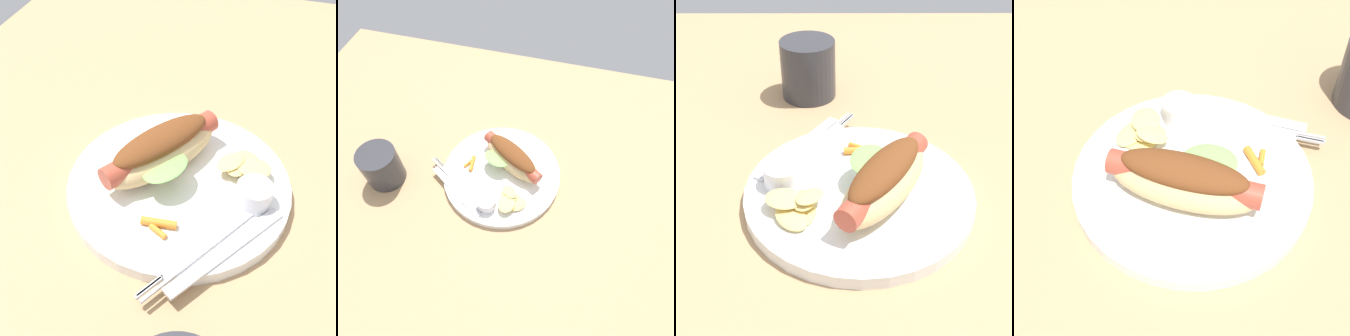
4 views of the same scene
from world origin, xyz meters
The scene contains 9 objects.
ground_plane centered at (0.00, 0.00, -0.90)cm, with size 120.00×90.00×1.80cm, color tan.
plate centered at (-1.37, -1.26, 0.80)cm, with size 26.21×26.21×1.60cm, color white.
hot_dog centered at (-3.01, -3.90, 4.42)cm, with size 16.40×13.39×5.49cm.
sauce_ramekin centered at (-0.54, 7.60, 2.93)cm, with size 4.02×4.02×2.66cm, color white.
fork centered at (6.96, 3.95, 1.80)cm, with size 15.34×9.90×0.40cm.
knife centered at (6.81, 6.14, 1.78)cm, with size 15.85×1.40×0.36cm, color silver.
chips_pile centered at (-5.37, 5.54, 2.57)cm, with size 6.91×7.18×2.13cm.
carrot_garnish centered at (5.90, -1.41, 2.03)cm, with size 2.45×3.94×0.91cm.
drinking_cup centered at (23.70, 5.82, 4.43)cm, with size 8.26×8.26×8.85cm, color #333338.
Camera 3 is at (-43.98, 0.59, 37.16)cm, focal length 51.98 mm.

